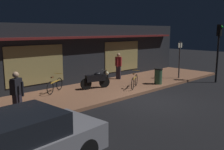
% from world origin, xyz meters
% --- Properties ---
extents(ground_plane, '(60.00, 60.00, 0.00)m').
position_xyz_m(ground_plane, '(0.00, 0.00, 0.00)').
color(ground_plane, black).
extents(sidewalk_slab, '(18.00, 4.00, 0.15)m').
position_xyz_m(sidewalk_slab, '(0.00, 3.00, 0.07)').
color(sidewalk_slab, brown).
rests_on(sidewalk_slab, ground_plane).
extents(storefront_building, '(18.00, 3.30, 3.60)m').
position_xyz_m(storefront_building, '(0.00, 6.39, 1.80)').
color(storefront_building, black).
rests_on(storefront_building, ground_plane).
extents(motorcycle, '(1.68, 0.67, 0.97)m').
position_xyz_m(motorcycle, '(-0.65, 3.26, 0.65)').
color(motorcycle, black).
rests_on(motorcycle, sidewalk_slab).
extents(bicycle_parked, '(1.46, 0.86, 0.91)m').
position_xyz_m(bicycle_parked, '(0.97, 1.92, 0.51)').
color(bicycle_parked, black).
rests_on(bicycle_parked, sidewalk_slab).
extents(bicycle_extra, '(1.43, 0.91, 0.91)m').
position_xyz_m(bicycle_extra, '(-2.70, 4.04, 0.51)').
color(bicycle_extra, black).
rests_on(bicycle_extra, sidewalk_slab).
extents(person_photographer, '(0.44, 0.59, 1.67)m').
position_xyz_m(person_photographer, '(-5.62, 1.74, 1.03)').
color(person_photographer, '#28232D').
rests_on(person_photographer, sidewalk_slab).
extents(person_bystander, '(0.58, 0.44, 1.67)m').
position_xyz_m(person_bystander, '(2.14, 4.30, 1.03)').
color(person_bystander, '#28232D').
rests_on(person_bystander, sidewalk_slab).
extents(sign_post, '(0.44, 0.09, 2.40)m').
position_xyz_m(sign_post, '(5.19, 1.74, 1.51)').
color(sign_post, '#47474C').
rests_on(sign_post, sidewalk_slab).
extents(trash_bin, '(0.48, 0.48, 0.93)m').
position_xyz_m(trash_bin, '(2.72, 1.60, 0.62)').
color(trash_bin, '#2D4C33').
rests_on(trash_bin, sidewalk_slab).
extents(traffic_light_pole, '(0.24, 0.33, 3.60)m').
position_xyz_m(traffic_light_pole, '(6.29, -0.26, 2.48)').
color(traffic_light_pole, black).
rests_on(traffic_light_pole, ground_plane).
extents(parked_car_near, '(4.21, 2.04, 1.42)m').
position_xyz_m(parked_car_near, '(-7.11, -1.58, 0.70)').
color(parked_car_near, black).
rests_on(parked_car_near, ground_plane).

